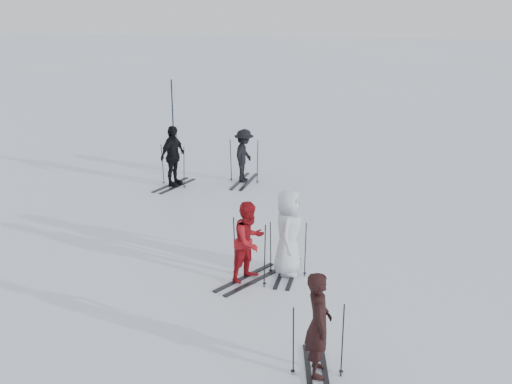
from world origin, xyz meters
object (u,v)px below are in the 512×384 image
at_px(skier_red, 249,242).
at_px(skier_uphill_far, 244,156).
at_px(skier_near_dark, 318,326).
at_px(skier_grey, 288,233).
at_px(piste_marker, 172,109).
at_px(skier_uphill_left, 173,157).

relative_size(skier_red, skier_uphill_far, 1.03).
height_order(skier_near_dark, skier_grey, skier_grey).
bearing_deg(skier_grey, piste_marker, 29.59).
relative_size(skier_grey, skier_uphill_left, 1.00).
distance_m(skier_near_dark, skier_grey, 3.54).
relative_size(skier_red, skier_grey, 0.92).
distance_m(skier_red, skier_grey, 0.83).
distance_m(skier_red, skier_uphill_left, 6.64).
xyz_separation_m(skier_red, skier_uphill_left, (-3.40, 5.70, 0.07)).
relative_size(skier_grey, piste_marker, 0.78).
bearing_deg(skier_uphill_left, skier_grey, -123.16).
bearing_deg(skier_grey, skier_uphill_left, 39.14).
bearing_deg(skier_red, skier_uphill_far, 43.08).
distance_m(skier_uphill_left, skier_uphill_far, 2.08).
bearing_deg(skier_red, skier_grey, -28.34).
distance_m(skier_grey, skier_uphill_left, 6.69).
bearing_deg(skier_uphill_far, piste_marker, 41.35).
distance_m(skier_near_dark, skier_uphill_left, 10.04).
height_order(skier_red, skier_uphill_left, skier_uphill_left).
bearing_deg(skier_uphill_left, skier_red, -130.23).
xyz_separation_m(skier_grey, skier_uphill_left, (-4.11, 5.28, 0.00)).
bearing_deg(skier_red, skier_uphill_left, 61.11).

